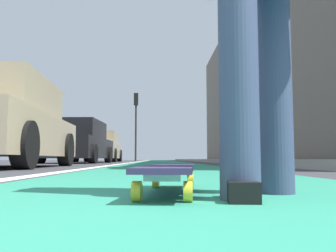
{
  "coord_description": "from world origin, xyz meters",
  "views": [
    {
      "loc": [
        -0.48,
        0.15,
        0.14
      ],
      "look_at": [
        11.73,
        -0.18,
        1.23
      ],
      "focal_mm": 39.91,
      "sensor_mm": 36.0,
      "label": 1
    }
  ],
  "objects_px": {
    "skateboard": "(169,171)",
    "pedestrian_distant": "(251,137)",
    "traffic_light": "(136,114)",
    "parked_car_mid": "(78,143)",
    "parked_car_far": "(99,148)"
  },
  "relations": [
    {
      "from": "parked_car_far",
      "to": "traffic_light",
      "type": "bearing_deg",
      "value": -14.27
    },
    {
      "from": "pedestrian_distant",
      "to": "parked_car_mid",
      "type": "bearing_deg",
      "value": 80.56
    },
    {
      "from": "skateboard",
      "to": "pedestrian_distant",
      "type": "bearing_deg",
      "value": -15.95
    },
    {
      "from": "pedestrian_distant",
      "to": "traffic_light",
      "type": "bearing_deg",
      "value": 20.0
    },
    {
      "from": "parked_car_far",
      "to": "parked_car_mid",
      "type": "bearing_deg",
      "value": -178.72
    },
    {
      "from": "parked_car_far",
      "to": "skateboard",
      "type": "bearing_deg",
      "value": -170.21
    },
    {
      "from": "skateboard",
      "to": "parked_car_far",
      "type": "height_order",
      "value": "parked_car_far"
    },
    {
      "from": "parked_car_mid",
      "to": "parked_car_far",
      "type": "bearing_deg",
      "value": 1.28
    },
    {
      "from": "traffic_light",
      "to": "parked_car_far",
      "type": "bearing_deg",
      "value": 165.73
    },
    {
      "from": "skateboard",
      "to": "parked_car_far",
      "type": "xyz_separation_m",
      "value": [
        17.23,
        2.97,
        0.62
      ]
    },
    {
      "from": "traffic_light",
      "to": "parked_car_mid",
      "type": "bearing_deg",
      "value": 173.29
    },
    {
      "from": "parked_car_mid",
      "to": "parked_car_far",
      "type": "xyz_separation_m",
      "value": [
        5.66,
        0.13,
        0.01
      ]
    },
    {
      "from": "skateboard",
      "to": "parked_car_mid",
      "type": "xyz_separation_m",
      "value": [
        11.57,
        2.85,
        0.61
      ]
    },
    {
      "from": "skateboard",
      "to": "traffic_light",
      "type": "bearing_deg",
      "value": 3.72
    },
    {
      "from": "skateboard",
      "to": "pedestrian_distant",
      "type": "relative_size",
      "value": 0.58
    }
  ]
}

